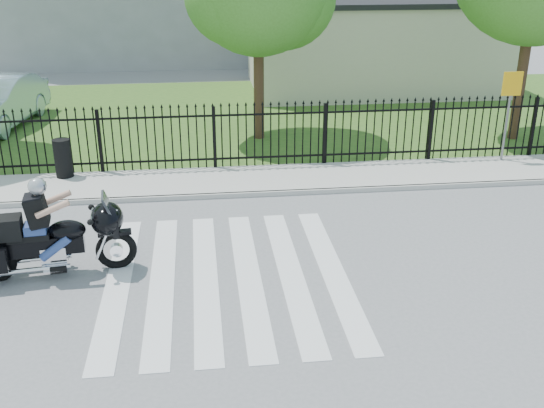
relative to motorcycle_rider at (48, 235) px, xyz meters
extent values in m
plane|color=slate|center=(3.24, -0.50, -0.81)|extent=(120.00, 120.00, 0.00)
cube|color=#ADAAA3|center=(3.24, 4.50, -0.75)|extent=(40.00, 2.00, 0.12)
cube|color=#ADAAA3|center=(3.24, 3.50, -0.75)|extent=(40.00, 0.12, 0.12)
cube|color=#2C551D|center=(3.24, 11.50, -0.80)|extent=(40.00, 12.00, 0.02)
cube|color=black|center=(3.24, 5.50, -0.46)|extent=(26.00, 0.04, 0.05)
cube|color=black|center=(3.24, 5.50, 0.74)|extent=(26.00, 0.04, 0.05)
cylinder|color=#382316|center=(4.74, 8.50, 1.27)|extent=(0.32, 0.32, 4.16)
cylinder|color=#382316|center=(12.74, 7.50, 1.59)|extent=(0.32, 0.32, 4.80)
cube|color=beige|center=(10.24, 15.50, 0.94)|extent=(10.00, 6.00, 3.50)
cube|color=black|center=(10.24, 15.50, 2.79)|extent=(10.20, 6.20, 0.20)
torus|color=black|center=(1.18, 0.14, -0.44)|extent=(0.79, 0.24, 0.77)
cube|color=black|center=(-0.10, -0.01, -0.19)|extent=(1.48, 0.44, 0.34)
ellipsoid|color=black|center=(0.34, 0.04, 0.07)|extent=(0.74, 0.53, 0.37)
cube|color=black|center=(-0.33, -0.04, 0.02)|extent=(0.77, 0.44, 0.11)
cube|color=silver|center=(0.06, 0.01, -0.38)|extent=(0.49, 0.39, 0.34)
ellipsoid|color=black|center=(1.07, 0.13, 0.22)|extent=(0.70, 0.87, 0.61)
cube|color=black|center=(-0.68, -0.08, 0.22)|extent=(0.59, 0.49, 0.40)
cube|color=navy|center=(-0.19, -0.02, 0.16)|extent=(0.42, 0.38, 0.20)
sphere|color=#ADB1B5|center=(-0.06, -0.01, 0.97)|extent=(0.33, 0.33, 0.33)
cylinder|color=slate|center=(11.27, 5.20, 0.49)|extent=(0.06, 0.06, 2.36)
cube|color=#E3A10B|center=(11.27, 5.18, 1.46)|extent=(0.54, 0.05, 0.64)
cylinder|color=black|center=(-0.69, 5.20, -0.19)|extent=(0.56, 0.56, 1.00)
camera|label=1|loc=(2.84, -10.96, 4.97)|focal=42.00mm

